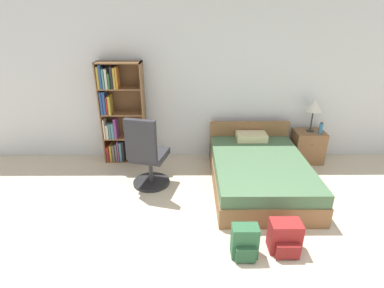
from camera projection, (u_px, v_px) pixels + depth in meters
wall_back at (225, 85)px, 5.06m from camera, size 9.00×0.06×2.60m
bookshelf at (118, 114)px, 5.04m from camera, size 0.72×0.30×1.72m
bed at (258, 171)px, 4.51m from camera, size 1.36×1.96×0.71m
office_chair at (147, 157)px, 4.34m from camera, size 0.59×0.66×1.13m
nightstand at (308, 146)px, 5.23m from camera, size 0.50×0.42×0.56m
table_lamp at (314, 106)px, 4.96m from camera, size 0.27×0.27×0.55m
water_bottle at (321, 128)px, 4.99m from camera, size 0.06×0.06×0.20m
backpack_red at (285, 237)px, 3.27m from camera, size 0.34×0.29×0.37m
backpack_green at (245, 242)px, 3.19m from camera, size 0.28×0.23×0.38m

